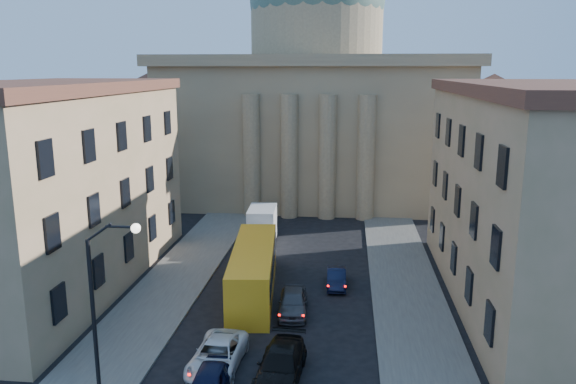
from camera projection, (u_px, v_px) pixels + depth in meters
The scene contains 13 objects.
sidewalk_left at pixel (151, 310), 36.82m from camera, with size 5.00×60.00×0.15m, color #4F4D48.
sidewalk_right at pixel (414, 322), 35.05m from camera, with size 5.00×60.00×0.15m, color #4F4D48.
church at pixel (316, 99), 69.79m from camera, with size 68.02×28.76×36.60m.
building_left at pixel (50, 185), 40.01m from camera, with size 11.60×26.60×14.70m.
building_right at pixel (546, 196), 36.47m from camera, with size 11.60×26.60×14.70m.
street_lamp at pixel (103, 296), 25.83m from camera, with size 2.62×0.44×8.83m.
car_left_near at pixel (209, 384), 26.88m from camera, with size 1.80×4.48×1.53m, color black.
car_left_mid at pixel (217, 355), 29.64m from camera, with size 2.45×5.31×1.48m, color silver.
car_right_mid at pixel (281, 365), 28.57m from camera, with size 2.22×5.46×1.58m, color black.
car_right_far at pixel (293, 302), 36.32m from camera, with size 1.85×4.60×1.57m, color #46464A.
car_right_distant at pixel (336, 278), 40.85m from camera, with size 1.36×3.90×1.29m, color black.
city_bus at pixel (253, 269), 39.21m from camera, with size 3.92×12.32×3.41m.
box_truck at pixel (261, 229), 50.05m from camera, with size 2.65×6.09×3.28m.
Camera 1 is at (4.10, -15.15, 15.54)m, focal length 35.00 mm.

